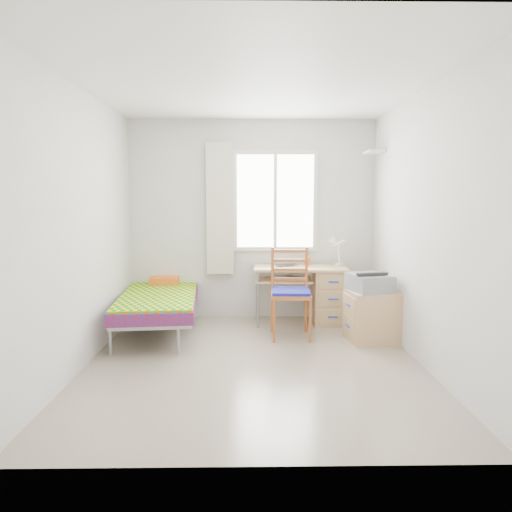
{
  "coord_description": "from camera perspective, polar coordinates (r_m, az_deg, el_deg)",
  "views": [
    {
      "loc": [
        -0.04,
        -4.27,
        1.57
      ],
      "look_at": [
        0.03,
        0.55,
        0.97
      ],
      "focal_mm": 32.0,
      "sensor_mm": 36.0,
      "label": 1
    }
  ],
  "objects": [
    {
      "name": "bed",
      "position": [
        5.62,
        -11.86,
        -5.22
      ],
      "size": [
        1.02,
        1.93,
        0.8
      ],
      "rotation": [
        0.0,
        0.0,
        0.09
      ],
      "color": "gray",
      "rests_on": "floor"
    },
    {
      "name": "book",
      "position": [
        5.81,
        3.63,
        -2.67
      ],
      "size": [
        0.23,
        0.25,
        0.02
      ],
      "primitive_type": "imported",
      "rotation": [
        0.0,
        0.0,
        0.48
      ],
      "color": "gray",
      "rests_on": "desk"
    },
    {
      "name": "laptop",
      "position": [
        5.82,
        3.97,
        -1.2
      ],
      "size": [
        0.34,
        0.28,
        0.02
      ],
      "primitive_type": "imported",
      "rotation": [
        0.0,
        0.0,
        0.37
      ],
      "color": "black",
      "rests_on": "desk"
    },
    {
      "name": "floor",
      "position": [
        4.55,
        -0.28,
        -13.13
      ],
      "size": [
        3.5,
        3.5,
        0.0
      ],
      "primitive_type": "plane",
      "color": "#BCAD93",
      "rests_on": "ground"
    },
    {
      "name": "task_lamp",
      "position": [
        5.8,
        9.97,
        1.02
      ],
      "size": [
        0.22,
        0.32,
        0.39
      ],
      "rotation": [
        0.0,
        0.0,
        -0.25
      ],
      "color": "white",
      "rests_on": "desk"
    },
    {
      "name": "floating_shelf",
      "position": [
        5.9,
        14.53,
        12.47
      ],
      "size": [
        0.2,
        0.32,
        0.03
      ],
      "primitive_type": "cube",
      "color": "white",
      "rests_on": "wall_right"
    },
    {
      "name": "window",
      "position": [
        6.01,
        2.42,
        6.85
      ],
      "size": [
        1.1,
        0.04,
        1.3
      ],
      "color": "white",
      "rests_on": "wall_back"
    },
    {
      "name": "wall_left",
      "position": [
        4.55,
        -20.9,
        3.2
      ],
      "size": [
        0.0,
        3.5,
        3.5
      ],
      "primitive_type": "plane",
      "rotation": [
        1.57,
        0.0,
        1.57
      ],
      "color": "silver",
      "rests_on": "ground"
    },
    {
      "name": "printer",
      "position": [
        5.19,
        14.0,
        -3.19
      ],
      "size": [
        0.49,
        0.53,
        0.2
      ],
      "rotation": [
        0.0,
        0.0,
        0.23
      ],
      "color": "gray",
      "rests_on": "cabinet"
    },
    {
      "name": "curtain",
      "position": [
        5.96,
        -4.52,
        5.87
      ],
      "size": [
        0.35,
        0.05,
        1.7
      ],
      "primitive_type": "cube",
      "color": "beige",
      "rests_on": "wall_back"
    },
    {
      "name": "pen_cup",
      "position": [
        5.96,
        6.39,
        -0.64
      ],
      "size": [
        0.08,
        0.08,
        0.1
      ],
      "primitive_type": "cylinder",
      "rotation": [
        0.0,
        0.0,
        -0.03
      ],
      "color": "orange",
      "rests_on": "desk"
    },
    {
      "name": "chair",
      "position": [
        5.25,
        4.4,
        -3.91
      ],
      "size": [
        0.47,
        0.47,
        1.03
      ],
      "rotation": [
        0.0,
        0.0,
        -0.06
      ],
      "color": "#A85820",
      "rests_on": "floor"
    },
    {
      "name": "wall_right",
      "position": [
        4.58,
        20.17,
        3.25
      ],
      "size": [
        0.0,
        3.5,
        3.5
      ],
      "primitive_type": "plane",
      "rotation": [
        1.57,
        0.0,
        -1.57
      ],
      "color": "silver",
      "rests_on": "ground"
    },
    {
      "name": "desk",
      "position": [
        5.89,
        8.48,
        -4.52
      ],
      "size": [
        1.18,
        0.58,
        0.73
      ],
      "rotation": [
        0.0,
        0.0,
        -0.04
      ],
      "color": "tan",
      "rests_on": "floor"
    },
    {
      "name": "wall_back",
      "position": [
        6.03,
        -0.46,
        4.48
      ],
      "size": [
        3.2,
        0.0,
        3.2
      ],
      "primitive_type": "plane",
      "rotation": [
        1.57,
        0.0,
        0.0
      ],
      "color": "silver",
      "rests_on": "ground"
    },
    {
      "name": "cabinet",
      "position": [
        5.28,
        14.27,
        -7.27
      ],
      "size": [
        0.57,
        0.51,
        0.57
      ],
      "rotation": [
        0.0,
        0.0,
        0.1
      ],
      "color": "tan",
      "rests_on": "floor"
    },
    {
      "name": "ceiling",
      "position": [
        4.39,
        -0.3,
        20.62
      ],
      "size": [
        3.5,
        3.5,
        0.0
      ],
      "primitive_type": "plane",
      "rotation": [
        3.14,
        0.0,
        0.0
      ],
      "color": "white",
      "rests_on": "wall_back"
    }
  ]
}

